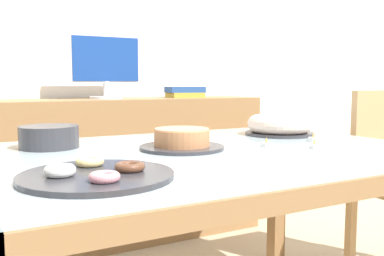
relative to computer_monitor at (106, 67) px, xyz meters
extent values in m
cube|color=white|center=(-0.01, 0.30, 0.23)|extent=(8.00, 0.10, 2.60)
cube|color=silver|center=(-0.01, -1.18, -0.35)|extent=(1.54, 1.00, 0.04)
cube|color=olive|center=(-0.01, -1.66, -0.39)|extent=(1.57, 0.08, 0.06)
cube|color=olive|center=(-0.01, -0.70, -0.39)|extent=(1.57, 0.08, 0.06)
cube|color=olive|center=(0.74, -1.18, -0.39)|extent=(0.08, 1.03, 0.06)
cube|color=olive|center=(0.72, -0.72, -0.73)|extent=(0.07, 0.07, 0.68)
cube|color=tan|center=(1.10, -1.06, -0.36)|extent=(0.40, 0.05, 0.45)
cube|color=tan|center=(0.91, -1.06, -0.85)|extent=(0.04, 0.04, 0.45)
cube|color=olive|center=(-0.01, 0.00, -0.63)|extent=(1.98, 0.44, 0.88)
cylinder|color=silver|center=(0.00, 0.00, -0.18)|extent=(0.20, 0.20, 0.02)
cylinder|color=silver|center=(0.00, 0.00, -0.13)|extent=(0.04, 0.04, 0.09)
cube|color=silver|center=(0.00, 0.00, 0.05)|extent=(0.42, 0.02, 0.28)
cube|color=navy|center=(0.00, -0.01, 0.05)|extent=(0.40, 0.00, 0.26)
cube|color=#B29933|center=(0.53, 0.00, -0.17)|extent=(0.23, 0.18, 0.03)
cube|color=#23478C|center=(0.53, 0.00, -0.14)|extent=(0.25, 0.16, 0.04)
cylinder|color=#333338|center=(-0.09, -1.17, -0.32)|extent=(0.30, 0.30, 0.01)
cylinder|color=#BC7A4C|center=(-0.09, -1.17, -0.29)|extent=(0.20, 0.20, 0.06)
cylinder|color=#EDA16C|center=(-0.09, -1.17, -0.26)|extent=(0.19, 0.19, 0.01)
cylinder|color=#333338|center=(0.49, -1.00, -0.32)|extent=(0.31, 0.31, 0.01)
torus|color=beige|center=(0.49, -1.00, -0.28)|extent=(0.29, 0.29, 0.08)
cylinder|color=#333338|center=(-0.49, -1.49, -0.32)|extent=(0.38, 0.38, 0.01)
torus|color=brown|center=(-0.41, -1.50, -0.30)|extent=(0.08, 0.08, 0.02)
torus|color=#EAD184|center=(-0.48, -1.39, -0.30)|extent=(0.07, 0.07, 0.02)
torus|color=white|center=(-0.57, -1.48, -0.30)|extent=(0.07, 0.07, 0.03)
torus|color=pink|center=(-0.50, -1.59, -0.30)|extent=(0.07, 0.07, 0.02)
cylinder|color=#333338|center=(-0.50, -0.92, -0.32)|extent=(0.21, 0.21, 0.01)
cylinder|color=#333338|center=(-0.50, -0.92, -0.31)|extent=(0.21, 0.21, 0.01)
cylinder|color=#333338|center=(-0.50, -0.92, -0.30)|extent=(0.21, 0.21, 0.01)
cylinder|color=#333338|center=(-0.50, -0.92, -0.29)|extent=(0.21, 0.21, 0.01)
cylinder|color=#333338|center=(-0.50, -0.92, -0.28)|extent=(0.21, 0.21, 0.01)
cylinder|color=#333338|center=(-0.50, -0.92, -0.27)|extent=(0.21, 0.21, 0.01)
cylinder|color=#333338|center=(-0.50, -0.92, -0.26)|extent=(0.21, 0.21, 0.01)
cylinder|color=#333338|center=(-0.50, -0.92, -0.25)|extent=(0.21, 0.21, 0.01)
cylinder|color=silver|center=(0.33, -1.38, -0.32)|extent=(0.04, 0.04, 0.02)
cylinder|color=white|center=(0.33, -1.38, -0.31)|extent=(0.03, 0.03, 0.00)
cone|color=#F9B74C|center=(0.33, -1.38, -0.30)|extent=(0.01, 0.01, 0.02)
cylinder|color=silver|center=(0.47, -1.24, -0.32)|extent=(0.04, 0.04, 0.02)
cylinder|color=white|center=(0.47, -1.24, -0.31)|extent=(0.03, 0.03, 0.00)
cone|color=#F9B74C|center=(0.47, -1.24, -0.30)|extent=(0.01, 0.01, 0.02)
cylinder|color=silver|center=(0.21, -1.27, -0.32)|extent=(0.04, 0.04, 0.02)
cylinder|color=white|center=(0.21, -1.27, -0.31)|extent=(0.03, 0.03, 0.00)
cone|color=#F9B74C|center=(0.21, -1.27, -0.30)|extent=(0.01, 0.01, 0.02)
camera|label=1|loc=(-0.77, -2.50, -0.10)|focal=40.00mm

